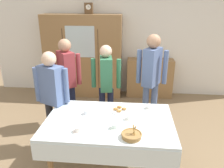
{
  "coord_description": "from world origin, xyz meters",
  "views": [
    {
      "loc": [
        0.28,
        -2.74,
        2.25
      ],
      "look_at": [
        0.0,
        0.2,
        1.12
      ],
      "focal_mm": 35.71,
      "sensor_mm": 36.0,
      "label": 1
    }
  ],
  "objects_px": {
    "book_stack": "(151,57)",
    "tea_cup_front_edge": "(149,107)",
    "spoon_near_right": "(166,127)",
    "spoon_mid_left": "(79,109)",
    "person_behind_table_left": "(67,75)",
    "person_by_cabinet": "(52,92)",
    "bread_basket": "(132,135)",
    "person_beside_shelf": "(106,80)",
    "mantel_clock": "(89,8)",
    "wall_cabinet": "(83,56)",
    "tea_cup_back_edge": "(129,118)",
    "dining_table": "(109,128)",
    "bookshelf_low": "(150,78)",
    "tea_cup_far_left": "(78,130)",
    "pastry_plate": "(120,110)",
    "tea_cup_mid_left": "(87,112)",
    "person_near_right_end": "(152,74)",
    "tea_cup_mid_right": "(115,127)"
  },
  "relations": [
    {
      "from": "tea_cup_back_edge",
      "to": "person_behind_table_left",
      "type": "bearing_deg",
      "value": 136.99
    },
    {
      "from": "bookshelf_low",
      "to": "person_by_cabinet",
      "type": "height_order",
      "value": "person_by_cabinet"
    },
    {
      "from": "wall_cabinet",
      "to": "spoon_mid_left",
      "type": "relative_size",
      "value": 16.24
    },
    {
      "from": "bookshelf_low",
      "to": "person_by_cabinet",
      "type": "xyz_separation_m",
      "value": [
        -1.6,
        -2.19,
        0.48
      ]
    },
    {
      "from": "tea_cup_back_edge",
      "to": "tea_cup_mid_left",
      "type": "relative_size",
      "value": 1.0
    },
    {
      "from": "bookshelf_low",
      "to": "person_near_right_end",
      "type": "relative_size",
      "value": 0.63
    },
    {
      "from": "tea_cup_front_edge",
      "to": "spoon_near_right",
      "type": "xyz_separation_m",
      "value": [
        0.18,
        -0.49,
        -0.02
      ]
    },
    {
      "from": "wall_cabinet",
      "to": "tea_cup_front_edge",
      "type": "bearing_deg",
      "value": -56.62
    },
    {
      "from": "dining_table",
      "to": "tea_cup_front_edge",
      "type": "height_order",
      "value": "tea_cup_front_edge"
    },
    {
      "from": "tea_cup_back_edge",
      "to": "bread_basket",
      "type": "bearing_deg",
      "value": -84.45
    },
    {
      "from": "person_behind_table_left",
      "to": "tea_cup_far_left",
      "type": "bearing_deg",
      "value": -69.22
    },
    {
      "from": "wall_cabinet",
      "to": "bread_basket",
      "type": "xyz_separation_m",
      "value": [
        1.2,
        -2.93,
        -0.17
      ]
    },
    {
      "from": "tea_cup_front_edge",
      "to": "wall_cabinet",
      "type": "bearing_deg",
      "value": 123.38
    },
    {
      "from": "bookshelf_low",
      "to": "person_by_cabinet",
      "type": "distance_m",
      "value": 2.76
    },
    {
      "from": "spoon_near_right",
      "to": "spoon_mid_left",
      "type": "distance_m",
      "value": 1.23
    },
    {
      "from": "pastry_plate",
      "to": "spoon_near_right",
      "type": "relative_size",
      "value": 2.35
    },
    {
      "from": "tea_cup_mid_left",
      "to": "tea_cup_front_edge",
      "type": "distance_m",
      "value": 0.89
    },
    {
      "from": "dining_table",
      "to": "tea_cup_far_left",
      "type": "xyz_separation_m",
      "value": [
        -0.34,
        -0.28,
        0.13
      ]
    },
    {
      "from": "wall_cabinet",
      "to": "bookshelf_low",
      "type": "distance_m",
      "value": 1.68
    },
    {
      "from": "tea_cup_front_edge",
      "to": "pastry_plate",
      "type": "xyz_separation_m",
      "value": [
        -0.41,
        -0.1,
        -0.01
      ]
    },
    {
      "from": "pastry_plate",
      "to": "person_near_right_end",
      "type": "xyz_separation_m",
      "value": [
        0.49,
        0.85,
        0.27
      ]
    },
    {
      "from": "wall_cabinet",
      "to": "person_by_cabinet",
      "type": "bearing_deg",
      "value": -89.93
    },
    {
      "from": "bread_basket",
      "to": "tea_cup_front_edge",
      "type": "bearing_deg",
      "value": 72.35
    },
    {
      "from": "tea_cup_far_left",
      "to": "dining_table",
      "type": "bearing_deg",
      "value": 39.3
    },
    {
      "from": "tea_cup_far_left",
      "to": "spoon_mid_left",
      "type": "height_order",
      "value": "tea_cup_far_left"
    },
    {
      "from": "person_by_cabinet",
      "to": "dining_table",
      "type": "bearing_deg",
      "value": -26.53
    },
    {
      "from": "book_stack",
      "to": "tea_cup_far_left",
      "type": "bearing_deg",
      "value": -109.6
    },
    {
      "from": "person_near_right_end",
      "to": "person_behind_table_left",
      "type": "xyz_separation_m",
      "value": [
        -1.48,
        -0.04,
        -0.06
      ]
    },
    {
      "from": "mantel_clock",
      "to": "tea_cup_mid_right",
      "type": "relative_size",
      "value": 1.85
    },
    {
      "from": "bread_basket",
      "to": "person_behind_table_left",
      "type": "distance_m",
      "value": 1.88
    },
    {
      "from": "bread_basket",
      "to": "person_beside_shelf",
      "type": "height_order",
      "value": "person_beside_shelf"
    },
    {
      "from": "tea_cup_back_edge",
      "to": "book_stack",
      "type": "bearing_deg",
      "value": 80.31
    },
    {
      "from": "book_stack",
      "to": "tea_cup_front_edge",
      "type": "xyz_separation_m",
      "value": [
        -0.16,
        -2.23,
        -0.19
      ]
    },
    {
      "from": "tea_cup_far_left",
      "to": "tea_cup_back_edge",
      "type": "bearing_deg",
      "value": 29.7
    },
    {
      "from": "spoon_mid_left",
      "to": "tea_cup_far_left",
      "type": "bearing_deg",
      "value": -77.95
    },
    {
      "from": "person_behind_table_left",
      "to": "person_by_cabinet",
      "type": "distance_m",
      "value": 0.67
    },
    {
      "from": "mantel_clock",
      "to": "person_beside_shelf",
      "type": "relative_size",
      "value": 0.16
    },
    {
      "from": "bookshelf_low",
      "to": "tea_cup_front_edge",
      "type": "height_order",
      "value": "bookshelf_low"
    },
    {
      "from": "bookshelf_low",
      "to": "person_behind_table_left",
      "type": "relative_size",
      "value": 0.66
    },
    {
      "from": "person_beside_shelf",
      "to": "person_by_cabinet",
      "type": "xyz_separation_m",
      "value": [
        -0.73,
        -0.67,
        0.02
      ]
    },
    {
      "from": "bread_basket",
      "to": "dining_table",
      "type": "bearing_deg",
      "value": 131.41
    },
    {
      "from": "tea_cup_mid_left",
      "to": "person_by_cabinet",
      "type": "relative_size",
      "value": 0.08
    },
    {
      "from": "tea_cup_mid_right",
      "to": "spoon_near_right",
      "type": "bearing_deg",
      "value": 7.78
    },
    {
      "from": "mantel_clock",
      "to": "person_beside_shelf",
      "type": "height_order",
      "value": "mantel_clock"
    },
    {
      "from": "dining_table",
      "to": "person_beside_shelf",
      "type": "bearing_deg",
      "value": 98.62
    },
    {
      "from": "book_stack",
      "to": "spoon_mid_left",
      "type": "bearing_deg",
      "value": -116.14
    },
    {
      "from": "pastry_plate",
      "to": "person_behind_table_left",
      "type": "distance_m",
      "value": 1.3
    },
    {
      "from": "pastry_plate",
      "to": "spoon_mid_left",
      "type": "bearing_deg",
      "value": -177.83
    },
    {
      "from": "mantel_clock",
      "to": "tea_cup_far_left",
      "type": "height_order",
      "value": "mantel_clock"
    },
    {
      "from": "dining_table",
      "to": "person_by_cabinet",
      "type": "bearing_deg",
      "value": 153.47
    }
  ]
}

